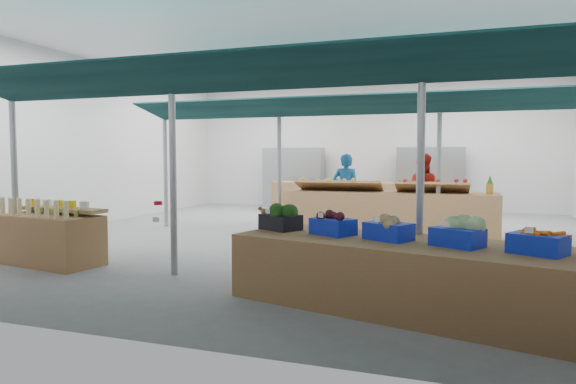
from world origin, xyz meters
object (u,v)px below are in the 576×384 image
at_px(veg_counter, 406,276).
at_px(vendor_right, 421,192).
at_px(bottle_shelf, 51,237).
at_px(fruit_counter, 388,214).
at_px(vendor_left, 346,190).

bearing_deg(veg_counter, vendor_right, 107.46).
xyz_separation_m(bottle_shelf, fruit_counter, (4.75, 4.73, 0.05)).
relative_size(bottle_shelf, veg_counter, 0.47).
xyz_separation_m(vendor_left, vendor_right, (1.80, 0.00, 0.00)).
height_order(bottle_shelf, vendor_left, vendor_left).
distance_m(vendor_left, vendor_right, 1.80).
height_order(vendor_left, vendor_right, same).
bearing_deg(bottle_shelf, vendor_left, 67.50).
height_order(fruit_counter, vendor_left, vendor_left).
relative_size(vendor_left, vendor_right, 1.00).
distance_m(veg_counter, fruit_counter, 5.49).
relative_size(bottle_shelf, fruit_counter, 0.42).
height_order(bottle_shelf, vendor_right, vendor_right).
height_order(veg_counter, vendor_left, vendor_left).
relative_size(veg_counter, vendor_right, 2.22).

